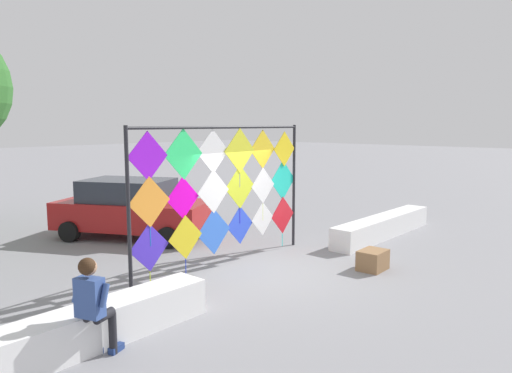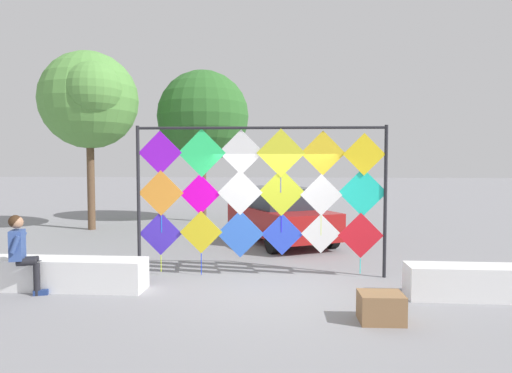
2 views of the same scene
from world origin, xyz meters
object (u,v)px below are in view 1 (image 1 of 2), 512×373
(kite_display_rack, at_px, (227,184))
(cardboard_box_large, at_px, (373,260))
(seated_vendor, at_px, (94,300))
(parked_car, at_px, (132,208))

(kite_display_rack, height_order, cardboard_box_large, kite_display_rack)
(seated_vendor, distance_m, parked_car, 7.05)
(kite_display_rack, height_order, seated_vendor, kite_display_rack)
(parked_car, bearing_deg, kite_display_rack, -94.12)
(seated_vendor, height_order, parked_car, parked_car)
(kite_display_rack, bearing_deg, seated_vendor, -158.42)
(cardboard_box_large, bearing_deg, kite_display_rack, 128.26)
(seated_vendor, bearing_deg, parked_car, 51.95)
(kite_display_rack, height_order, parked_car, kite_display_rack)
(kite_display_rack, xyz_separation_m, seated_vendor, (-4.06, -1.61, -1.00))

